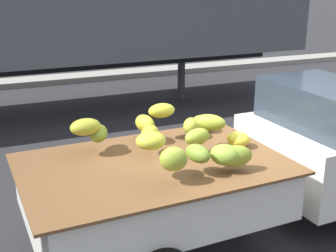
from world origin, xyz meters
TOP-DOWN VIEW (x-y plane):
  - ground at (0.00, 0.00)m, footprint 220.00×220.00m
  - curb_strip at (0.00, 8.97)m, footprint 80.00×0.80m
  - pickup_truck at (0.93, -0.02)m, footprint 4.86×1.98m

SIDE VIEW (x-z plane):
  - ground at x=0.00m, z-range 0.00..0.00m
  - curb_strip at x=0.00m, z-range 0.00..0.16m
  - pickup_truck at x=0.93m, z-range 0.03..1.73m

